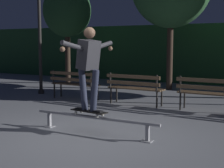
{
  "coord_description": "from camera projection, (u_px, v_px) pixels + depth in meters",
  "views": [
    {
      "loc": [
        3.2,
        -5.0,
        1.67
      ],
      "look_at": [
        -0.06,
        1.0,
        0.85
      ],
      "focal_mm": 53.27,
      "sensor_mm": 36.0,
      "label": 1
    }
  ],
  "objects": [
    {
      "name": "grind_rail",
      "position": [
        94.0,
        120.0,
        6.22
      ],
      "size": [
        2.62,
        0.18,
        0.34
      ],
      "color": "#9E9EA3",
      "rests_on": "ground"
    },
    {
      "name": "skateboard",
      "position": [
        89.0,
        111.0,
        6.25
      ],
      "size": [
        0.8,
        0.32,
        0.09
      ],
      "color": "black",
      "rests_on": "grind_rail"
    },
    {
      "name": "skateboarder",
      "position": [
        89.0,
        62.0,
        6.14
      ],
      "size": [
        0.63,
        1.39,
        1.56
      ],
      "color": "black",
      "rests_on": "skateboard"
    },
    {
      "name": "lamp_post_left",
      "position": [
        39.0,
        20.0,
        10.99
      ],
      "size": [
        0.32,
        0.32,
        3.9
      ],
      "color": "#282623",
      "rests_on": "ground"
    },
    {
      "name": "park_bench_leftmost",
      "position": [
        74.0,
        82.0,
        10.02
      ],
      "size": [
        1.62,
        0.48,
        0.88
      ],
      "color": "#282623",
      "rests_on": "ground"
    },
    {
      "name": "tree_far_left",
      "position": [
        67.0,
        11.0,
        13.9
      ],
      "size": [
        2.01,
        2.01,
        4.18
      ],
      "color": "#3D2D23",
      "rests_on": "ground"
    },
    {
      "name": "park_bench_left_center",
      "position": [
        134.0,
        86.0,
        9.07
      ],
      "size": [
        1.62,
        0.48,
        0.88
      ],
      "color": "#282623",
      "rests_on": "ground"
    },
    {
      "name": "ground_plane",
      "position": [
        89.0,
        136.0,
        6.08
      ],
      "size": [
        90.0,
        90.0,
        0.0
      ],
      "primitive_type": "plane",
      "color": "slate"
    },
    {
      "name": "park_bench_right_center",
      "position": [
        209.0,
        91.0,
        8.11
      ],
      "size": [
        1.62,
        0.48,
        0.88
      ],
      "color": "#282623",
      "rests_on": "ground"
    },
    {
      "name": "hedge_backdrop",
      "position": [
        208.0,
        54.0,
        14.15
      ],
      "size": [
        24.0,
        1.2,
        2.51
      ],
      "primitive_type": "cube",
      "color": "#234C28",
      "rests_on": "ground"
    }
  ]
}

